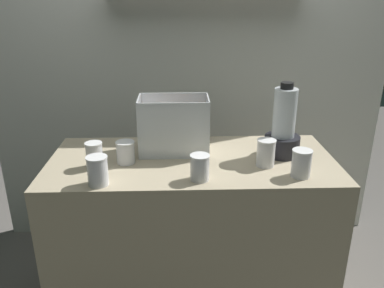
{
  "coord_description": "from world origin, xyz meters",
  "views": [
    {
      "loc": [
        -0.06,
        -1.76,
        1.67
      ],
      "look_at": [
        0.0,
        0.0,
        0.98
      ],
      "focal_mm": 36.53,
      "sensor_mm": 36.0,
      "label": 1
    }
  ],
  "objects_px": {
    "blender_pitcher": "(283,129)",
    "juice_cup_orange_far_right": "(266,154)",
    "juice_cup_pomegranate_left": "(98,173)",
    "juice_cup_beet_far_left": "(94,156)",
    "juice_cup_mango_middle": "(126,154)",
    "juice_cup_pomegranate_rightmost": "(301,164)",
    "carrot_display_bin": "(175,134)",
    "juice_cup_mango_right": "(200,169)"
  },
  "relations": [
    {
      "from": "blender_pitcher",
      "to": "juice_cup_orange_far_right",
      "type": "distance_m",
      "value": 0.19
    },
    {
      "from": "blender_pitcher",
      "to": "juice_cup_mango_right",
      "type": "bearing_deg",
      "value": -147.93
    },
    {
      "from": "juice_cup_mango_middle",
      "to": "juice_cup_orange_far_right",
      "type": "xyz_separation_m",
      "value": [
        0.66,
        -0.06,
        0.01
      ]
    },
    {
      "from": "carrot_display_bin",
      "to": "juice_cup_pomegranate_rightmost",
      "type": "bearing_deg",
      "value": -29.06
    },
    {
      "from": "juice_cup_mango_middle",
      "to": "juice_cup_pomegranate_rightmost",
      "type": "relative_size",
      "value": 0.86
    },
    {
      "from": "carrot_display_bin",
      "to": "juice_cup_beet_far_left",
      "type": "distance_m",
      "value": 0.42
    },
    {
      "from": "juice_cup_pomegranate_rightmost",
      "to": "juice_cup_orange_far_right",
      "type": "bearing_deg",
      "value": 138.1
    },
    {
      "from": "juice_cup_mango_middle",
      "to": "blender_pitcher",
      "type": "bearing_deg",
      "value": 5.45
    },
    {
      "from": "juice_cup_beet_far_left",
      "to": "juice_cup_pomegranate_rightmost",
      "type": "relative_size",
      "value": 0.97
    },
    {
      "from": "blender_pitcher",
      "to": "juice_cup_orange_far_right",
      "type": "xyz_separation_m",
      "value": [
        -0.11,
        -0.13,
        -0.08
      ]
    },
    {
      "from": "blender_pitcher",
      "to": "juice_cup_mango_middle",
      "type": "relative_size",
      "value": 3.42
    },
    {
      "from": "blender_pitcher",
      "to": "juice_cup_pomegranate_rightmost",
      "type": "height_order",
      "value": "blender_pitcher"
    },
    {
      "from": "carrot_display_bin",
      "to": "blender_pitcher",
      "type": "relative_size",
      "value": 0.94
    },
    {
      "from": "blender_pitcher",
      "to": "juice_cup_mango_middle",
      "type": "xyz_separation_m",
      "value": [
        -0.77,
        -0.07,
        -0.09
      ]
    },
    {
      "from": "juice_cup_beet_far_left",
      "to": "juice_cup_mango_middle",
      "type": "height_order",
      "value": "juice_cup_beet_far_left"
    },
    {
      "from": "juice_cup_orange_far_right",
      "to": "juice_cup_pomegranate_left",
      "type": "bearing_deg",
      "value": -167.4
    },
    {
      "from": "carrot_display_bin",
      "to": "blender_pitcher",
      "type": "xyz_separation_m",
      "value": [
        0.53,
        -0.06,
        0.04
      ]
    },
    {
      "from": "juice_cup_beet_far_left",
      "to": "blender_pitcher",
      "type": "bearing_deg",
      "value": 7.36
    },
    {
      "from": "carrot_display_bin",
      "to": "juice_cup_beet_far_left",
      "type": "bearing_deg",
      "value": -154.25
    },
    {
      "from": "juice_cup_pomegranate_rightmost",
      "to": "blender_pitcher",
      "type": "bearing_deg",
      "value": 95.55
    },
    {
      "from": "blender_pitcher",
      "to": "juice_cup_beet_far_left",
      "type": "height_order",
      "value": "blender_pitcher"
    },
    {
      "from": "juice_cup_pomegranate_left",
      "to": "juice_cup_mango_middle",
      "type": "height_order",
      "value": "juice_cup_pomegranate_left"
    },
    {
      "from": "juice_cup_orange_far_right",
      "to": "juice_cup_mango_right",
      "type": "bearing_deg",
      "value": -156.53
    },
    {
      "from": "carrot_display_bin",
      "to": "juice_cup_beet_far_left",
      "type": "relative_size",
      "value": 2.86
    },
    {
      "from": "blender_pitcher",
      "to": "juice_cup_mango_middle",
      "type": "height_order",
      "value": "blender_pitcher"
    },
    {
      "from": "carrot_display_bin",
      "to": "juice_cup_mango_middle",
      "type": "height_order",
      "value": "carrot_display_bin"
    },
    {
      "from": "juice_cup_mango_right",
      "to": "juice_cup_pomegranate_rightmost",
      "type": "distance_m",
      "value": 0.45
    },
    {
      "from": "blender_pitcher",
      "to": "juice_cup_mango_right",
      "type": "xyz_separation_m",
      "value": [
        -0.42,
        -0.27,
        -0.09
      ]
    },
    {
      "from": "carrot_display_bin",
      "to": "juice_cup_mango_middle",
      "type": "xyz_separation_m",
      "value": [
        -0.23,
        -0.14,
        -0.05
      ]
    },
    {
      "from": "carrot_display_bin",
      "to": "juice_cup_pomegranate_left",
      "type": "distance_m",
      "value": 0.49
    },
    {
      "from": "carrot_display_bin",
      "to": "juice_cup_mango_right",
      "type": "distance_m",
      "value": 0.35
    },
    {
      "from": "carrot_display_bin",
      "to": "blender_pitcher",
      "type": "bearing_deg",
      "value": -6.71
    },
    {
      "from": "juice_cup_pomegranate_left",
      "to": "juice_cup_orange_far_right",
      "type": "height_order",
      "value": "juice_cup_orange_far_right"
    },
    {
      "from": "juice_cup_mango_right",
      "to": "juice_cup_pomegranate_rightmost",
      "type": "height_order",
      "value": "juice_cup_pomegranate_rightmost"
    },
    {
      "from": "carrot_display_bin",
      "to": "juice_cup_beet_far_left",
      "type": "xyz_separation_m",
      "value": [
        -0.37,
        -0.18,
        -0.04
      ]
    },
    {
      "from": "blender_pitcher",
      "to": "juice_cup_mango_middle",
      "type": "distance_m",
      "value": 0.78
    },
    {
      "from": "juice_cup_pomegranate_left",
      "to": "blender_pitcher",
      "type": "bearing_deg",
      "value": 19.06
    },
    {
      "from": "carrot_display_bin",
      "to": "juice_cup_mango_right",
      "type": "relative_size",
      "value": 2.99
    },
    {
      "from": "juice_cup_mango_middle",
      "to": "juice_cup_mango_right",
      "type": "xyz_separation_m",
      "value": [
        0.34,
        -0.19,
        0.0
      ]
    },
    {
      "from": "carrot_display_bin",
      "to": "juice_cup_mango_right",
      "type": "height_order",
      "value": "carrot_display_bin"
    },
    {
      "from": "blender_pitcher",
      "to": "juice_cup_pomegranate_left",
      "type": "xyz_separation_m",
      "value": [
        -0.86,
        -0.3,
        -0.08
      ]
    },
    {
      "from": "juice_cup_beet_far_left",
      "to": "juice_cup_mango_middle",
      "type": "relative_size",
      "value": 1.13
    }
  ]
}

